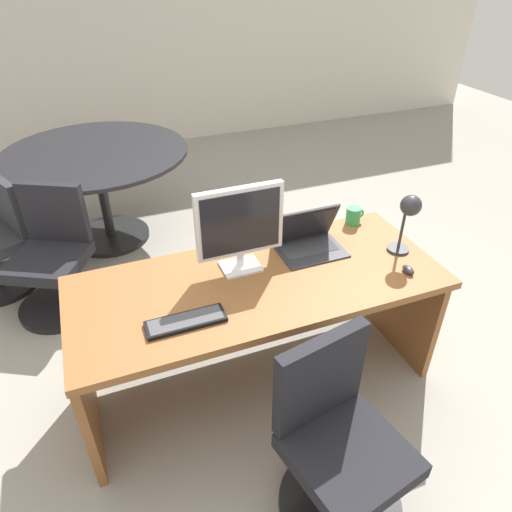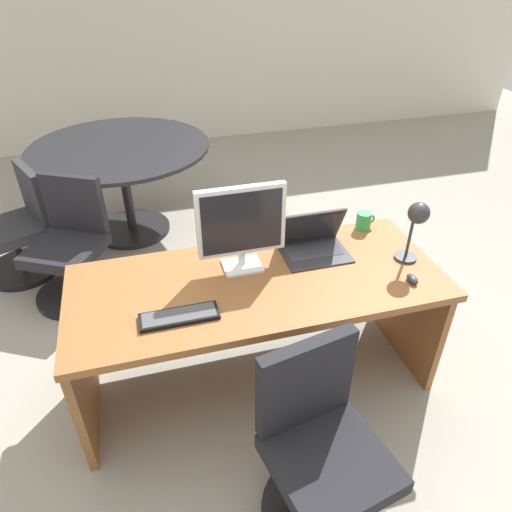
{
  "view_description": "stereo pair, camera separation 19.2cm",
  "coord_description": "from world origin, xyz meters",
  "px_view_note": "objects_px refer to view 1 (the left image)",
  "views": [
    {
      "loc": [
        -0.69,
        -1.74,
        2.15
      ],
      "look_at": [
        0.0,
        0.04,
        0.86
      ],
      "focal_mm": 32.55,
      "sensor_mm": 36.0,
      "label": 1
    },
    {
      "loc": [
        -0.51,
        -1.8,
        2.15
      ],
      "look_at": [
        0.0,
        0.04,
        0.86
      ],
      "focal_mm": 32.55,
      "sensor_mm": 36.0,
      "label": 2
    }
  ],
  "objects_px": {
    "monitor": "(240,225)",
    "laptop": "(308,236)",
    "office_chair": "(338,451)",
    "mouse": "(408,270)",
    "meeting_chair_near": "(54,263)",
    "desk_lamp": "(409,213)",
    "keyboard": "(186,321)",
    "coffee_mug": "(354,216)",
    "meeting_table": "(99,173)",
    "desk": "(255,304)"
  },
  "relations": [
    {
      "from": "mouse",
      "to": "coffee_mug",
      "type": "distance_m",
      "value": 0.55
    },
    {
      "from": "keyboard",
      "to": "meeting_table",
      "type": "bearing_deg",
      "value": 95.25
    },
    {
      "from": "coffee_mug",
      "to": "meeting_chair_near",
      "type": "height_order",
      "value": "meeting_chair_near"
    },
    {
      "from": "mouse",
      "to": "desk_lamp",
      "type": "relative_size",
      "value": 0.23
    },
    {
      "from": "mouse",
      "to": "monitor",
      "type": "bearing_deg",
      "value": 155.77
    },
    {
      "from": "keyboard",
      "to": "meeting_table",
      "type": "xyz_separation_m",
      "value": [
        -0.2,
        2.13,
        -0.14
      ]
    },
    {
      "from": "monitor",
      "to": "office_chair",
      "type": "distance_m",
      "value": 1.12
    },
    {
      "from": "laptop",
      "to": "meeting_chair_near",
      "type": "relative_size",
      "value": 0.41
    },
    {
      "from": "mouse",
      "to": "meeting_table",
      "type": "height_order",
      "value": "meeting_table"
    },
    {
      "from": "monitor",
      "to": "mouse",
      "type": "xyz_separation_m",
      "value": [
        0.79,
        -0.36,
        -0.24
      ]
    },
    {
      "from": "keyboard",
      "to": "meeting_table",
      "type": "distance_m",
      "value": 2.15
    },
    {
      "from": "monitor",
      "to": "office_chair",
      "type": "bearing_deg",
      "value": -83.12
    },
    {
      "from": "coffee_mug",
      "to": "meeting_table",
      "type": "bearing_deg",
      "value": 129.84
    },
    {
      "from": "desk",
      "to": "keyboard",
      "type": "bearing_deg",
      "value": -151.41
    },
    {
      "from": "laptop",
      "to": "office_chair",
      "type": "height_order",
      "value": "laptop"
    },
    {
      "from": "desk",
      "to": "keyboard",
      "type": "relative_size",
      "value": 5.26
    },
    {
      "from": "desk",
      "to": "coffee_mug",
      "type": "relative_size",
      "value": 16.28
    },
    {
      "from": "laptop",
      "to": "keyboard",
      "type": "relative_size",
      "value": 0.99
    },
    {
      "from": "mouse",
      "to": "meeting_table",
      "type": "relative_size",
      "value": 0.05
    },
    {
      "from": "laptop",
      "to": "desk_lamp",
      "type": "bearing_deg",
      "value": -27.35
    },
    {
      "from": "monitor",
      "to": "desk",
      "type": "bearing_deg",
      "value": -59.2
    },
    {
      "from": "desk",
      "to": "monitor",
      "type": "height_order",
      "value": "monitor"
    },
    {
      "from": "desk_lamp",
      "to": "meeting_table",
      "type": "bearing_deg",
      "value": 125.7
    },
    {
      "from": "laptop",
      "to": "keyboard",
      "type": "xyz_separation_m",
      "value": [
        -0.79,
        -0.37,
        -0.06
      ]
    },
    {
      "from": "keyboard",
      "to": "desk",
      "type": "bearing_deg",
      "value": 28.59
    },
    {
      "from": "laptop",
      "to": "office_chair",
      "type": "distance_m",
      "value": 1.11
    },
    {
      "from": "monitor",
      "to": "laptop",
      "type": "height_order",
      "value": "monitor"
    },
    {
      "from": "desk_lamp",
      "to": "coffee_mug",
      "type": "bearing_deg",
      "value": 102.0
    },
    {
      "from": "meeting_table",
      "to": "office_chair",
      "type": "bearing_deg",
      "value": -76.02
    },
    {
      "from": "keyboard",
      "to": "office_chair",
      "type": "distance_m",
      "value": 0.86
    },
    {
      "from": "office_chair",
      "to": "monitor",
      "type": "bearing_deg",
      "value": 96.88
    },
    {
      "from": "laptop",
      "to": "desk_lamp",
      "type": "xyz_separation_m",
      "value": [
        0.46,
        -0.24,
        0.18
      ]
    },
    {
      "from": "mouse",
      "to": "meeting_chair_near",
      "type": "bearing_deg",
      "value": 142.04
    },
    {
      "from": "monitor",
      "to": "desk_lamp",
      "type": "bearing_deg",
      "value": -11.86
    },
    {
      "from": "mouse",
      "to": "office_chair",
      "type": "xyz_separation_m",
      "value": [
        -0.68,
        -0.55,
        -0.41
      ]
    },
    {
      "from": "desk_lamp",
      "to": "meeting_table",
      "type": "relative_size",
      "value": 0.24
    },
    {
      "from": "keyboard",
      "to": "coffee_mug",
      "type": "height_order",
      "value": "coffee_mug"
    },
    {
      "from": "desk",
      "to": "meeting_table",
      "type": "distance_m",
      "value": 2.0
    },
    {
      "from": "meeting_table",
      "to": "mouse",
      "type": "bearing_deg",
      "value": -58.0
    },
    {
      "from": "desk",
      "to": "office_chair",
      "type": "height_order",
      "value": "office_chair"
    },
    {
      "from": "monitor",
      "to": "laptop",
      "type": "relative_size",
      "value": 1.29
    },
    {
      "from": "desk",
      "to": "keyboard",
      "type": "height_order",
      "value": "keyboard"
    },
    {
      "from": "coffee_mug",
      "to": "monitor",
      "type": "bearing_deg",
      "value": -166.48
    },
    {
      "from": "monitor",
      "to": "meeting_table",
      "type": "relative_size",
      "value": 0.32
    },
    {
      "from": "monitor",
      "to": "desk_lamp",
      "type": "height_order",
      "value": "monitor"
    },
    {
      "from": "office_chair",
      "to": "desk",
      "type": "bearing_deg",
      "value": 94.15
    },
    {
      "from": "desk",
      "to": "monitor",
      "type": "distance_m",
      "value": 0.47
    },
    {
      "from": "office_chair",
      "to": "coffee_mug",
      "type": "bearing_deg",
      "value": 58.19
    },
    {
      "from": "coffee_mug",
      "to": "office_chair",
      "type": "xyz_separation_m",
      "value": [
        -0.68,
        -1.1,
        -0.44
      ]
    },
    {
      "from": "coffee_mug",
      "to": "meeting_chair_near",
      "type": "distance_m",
      "value": 2.02
    }
  ]
}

